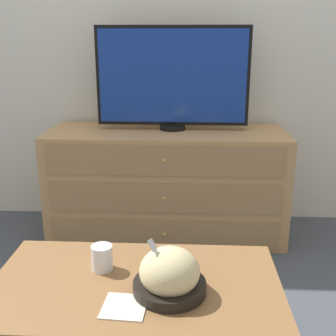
# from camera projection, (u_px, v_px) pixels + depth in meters

# --- Properties ---
(ground_plane) EXTENTS (12.00, 12.00, 0.00)m
(ground_plane) POSITION_uv_depth(u_px,v_px,m) (168.00, 214.00, 3.02)
(ground_plane) COLOR #474C56
(wall_back) EXTENTS (12.00, 0.05, 2.60)m
(wall_back) POSITION_uv_depth(u_px,v_px,m) (168.00, 23.00, 2.65)
(wall_back) COLOR silver
(wall_back) RESTS_ON ground_plane
(dresser) EXTENTS (1.44, 0.54, 0.67)m
(dresser) POSITION_uv_depth(u_px,v_px,m) (167.00, 183.00, 2.64)
(dresser) COLOR tan
(dresser) RESTS_ON ground_plane
(tv) EXTENTS (0.91, 0.16, 0.61)m
(tv) POSITION_uv_depth(u_px,v_px,m) (173.00, 78.00, 2.49)
(tv) COLOR black
(tv) RESTS_ON dresser
(coffee_table) EXTENTS (0.94, 0.54, 0.46)m
(coffee_table) POSITION_uv_depth(u_px,v_px,m) (136.00, 300.00, 1.37)
(coffee_table) COLOR olive
(coffee_table) RESTS_ON ground_plane
(takeout_bowl) EXTENTS (0.23, 0.23, 0.18)m
(takeout_bowl) POSITION_uv_depth(u_px,v_px,m) (170.00, 275.00, 1.29)
(takeout_bowl) COLOR black
(takeout_bowl) RESTS_ON coffee_table
(drink_cup) EXTENTS (0.07, 0.07, 0.09)m
(drink_cup) POSITION_uv_depth(u_px,v_px,m) (102.00, 259.00, 1.42)
(drink_cup) COLOR beige
(drink_cup) RESTS_ON coffee_table
(napkin) EXTENTS (0.14, 0.14, 0.00)m
(napkin) POSITION_uv_depth(u_px,v_px,m) (124.00, 307.00, 1.23)
(napkin) COLOR silver
(napkin) RESTS_ON coffee_table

